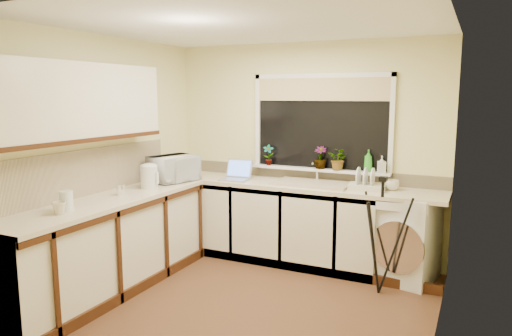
{
  "coord_description": "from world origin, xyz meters",
  "views": [
    {
      "loc": [
        1.83,
        -3.63,
        1.87
      ],
      "look_at": [
        -0.16,
        0.55,
        1.15
      ],
      "focal_mm": 33.27,
      "sensor_mm": 36.0,
      "label": 1
    }
  ],
  "objects_px": {
    "washing_machine": "(402,236)",
    "dish_rack": "(367,187)",
    "plant_c": "(320,157)",
    "plant_d": "(339,159)",
    "cup_left": "(59,208)",
    "tripod": "(381,236)",
    "microwave": "(174,169)",
    "laptop": "(237,174)",
    "kettle": "(149,177)",
    "soap_bottle_clear": "(382,164)",
    "soap_bottle_green": "(368,161)",
    "glass_jug": "(66,201)",
    "plant_a": "(268,155)",
    "cup_back": "(392,185)",
    "steel_jar": "(121,190)"
  },
  "relations": [
    {
      "from": "washing_machine",
      "to": "dish_rack",
      "type": "bearing_deg",
      "value": -164.33
    },
    {
      "from": "plant_c",
      "to": "dish_rack",
      "type": "bearing_deg",
      "value": -20.42
    },
    {
      "from": "plant_d",
      "to": "cup_left",
      "type": "distance_m",
      "value": 2.87
    },
    {
      "from": "tripod",
      "to": "microwave",
      "type": "xyz_separation_m",
      "value": [
        -2.32,
        -0.01,
        0.48
      ]
    },
    {
      "from": "cup_left",
      "to": "laptop",
      "type": "bearing_deg",
      "value": 74.83
    },
    {
      "from": "kettle",
      "to": "soap_bottle_clear",
      "type": "xyz_separation_m",
      "value": [
        2.17,
        1.13,
        0.12
      ]
    },
    {
      "from": "laptop",
      "to": "washing_machine",
      "type": "bearing_deg",
      "value": -1.43
    },
    {
      "from": "kettle",
      "to": "soap_bottle_green",
      "type": "bearing_deg",
      "value": 29.37
    },
    {
      "from": "microwave",
      "to": "plant_d",
      "type": "bearing_deg",
      "value": -54.26
    },
    {
      "from": "kettle",
      "to": "dish_rack",
      "type": "distance_m",
      "value": 2.26
    },
    {
      "from": "tripod",
      "to": "plant_c",
      "type": "distance_m",
      "value": 1.22
    },
    {
      "from": "laptop",
      "to": "soap_bottle_clear",
      "type": "distance_m",
      "value": 1.62
    },
    {
      "from": "tripod",
      "to": "glass_jug",
      "type": "xyz_separation_m",
      "value": [
        -2.33,
        -1.54,
        0.42
      ]
    },
    {
      "from": "washing_machine",
      "to": "plant_a",
      "type": "bearing_deg",
      "value": -174.75
    },
    {
      "from": "soap_bottle_clear",
      "to": "plant_a",
      "type": "bearing_deg",
      "value": -179.21
    },
    {
      "from": "microwave",
      "to": "soap_bottle_green",
      "type": "distance_m",
      "value": 2.15
    },
    {
      "from": "laptop",
      "to": "cup_back",
      "type": "relative_size",
      "value": 2.43
    },
    {
      "from": "kettle",
      "to": "dish_rack",
      "type": "xyz_separation_m",
      "value": [
        2.07,
        0.9,
        -0.09
      ]
    },
    {
      "from": "tripod",
      "to": "plant_d",
      "type": "height_order",
      "value": "plant_d"
    },
    {
      "from": "steel_jar",
      "to": "cup_left",
      "type": "xyz_separation_m",
      "value": [
        0.05,
        -0.8,
        -0.0
      ]
    },
    {
      "from": "steel_jar",
      "to": "plant_c",
      "type": "xyz_separation_m",
      "value": [
        1.53,
        1.52,
        0.22
      ]
    },
    {
      "from": "tripod",
      "to": "cup_back",
      "type": "relative_size",
      "value": 8.24
    },
    {
      "from": "steel_jar",
      "to": "cup_left",
      "type": "height_order",
      "value": "steel_jar"
    },
    {
      "from": "plant_d",
      "to": "cup_back",
      "type": "height_order",
      "value": "plant_d"
    },
    {
      "from": "tripod",
      "to": "laptop",
      "type": "bearing_deg",
      "value": 151.39
    },
    {
      "from": "dish_rack",
      "to": "steel_jar",
      "type": "bearing_deg",
      "value": -155.87
    },
    {
      "from": "kettle",
      "to": "plant_d",
      "type": "bearing_deg",
      "value": 32.95
    },
    {
      "from": "kettle",
      "to": "glass_jug",
      "type": "bearing_deg",
      "value": -90.95
    },
    {
      "from": "plant_c",
      "to": "soap_bottle_clear",
      "type": "xyz_separation_m",
      "value": [
        0.67,
        0.01,
        -0.04
      ]
    },
    {
      "from": "kettle",
      "to": "soap_bottle_green",
      "type": "xyz_separation_m",
      "value": [
        2.03,
        1.14,
        0.15
      ]
    },
    {
      "from": "laptop",
      "to": "cup_back",
      "type": "xyz_separation_m",
      "value": [
        1.73,
        0.13,
        -0.01
      ]
    },
    {
      "from": "steel_jar",
      "to": "plant_a",
      "type": "distance_m",
      "value": 1.77
    },
    {
      "from": "cup_back",
      "to": "plant_a",
      "type": "bearing_deg",
      "value": 174.88
    },
    {
      "from": "washing_machine",
      "to": "microwave",
      "type": "height_order",
      "value": "microwave"
    },
    {
      "from": "washing_machine",
      "to": "plant_a",
      "type": "xyz_separation_m",
      "value": [
        -1.58,
        0.18,
        0.73
      ]
    },
    {
      "from": "dish_rack",
      "to": "glass_jug",
      "type": "xyz_separation_m",
      "value": [
        -2.09,
        -1.99,
        0.06
      ]
    },
    {
      "from": "dish_rack",
      "to": "soap_bottle_green",
      "type": "relative_size",
      "value": 1.55
    },
    {
      "from": "tripod",
      "to": "plant_d",
      "type": "distance_m",
      "value": 1.08
    },
    {
      "from": "tripod",
      "to": "cup_left",
      "type": "bearing_deg",
      "value": -159.73
    },
    {
      "from": "laptop",
      "to": "soap_bottle_clear",
      "type": "xyz_separation_m",
      "value": [
        1.59,
        0.27,
        0.18
      ]
    },
    {
      "from": "dish_rack",
      "to": "glass_jug",
      "type": "height_order",
      "value": "glass_jug"
    },
    {
      "from": "tripod",
      "to": "cup_left",
      "type": "height_order",
      "value": "tripod"
    },
    {
      "from": "laptop",
      "to": "plant_a",
      "type": "relative_size",
      "value": 1.37
    },
    {
      "from": "plant_a",
      "to": "soap_bottle_green",
      "type": "xyz_separation_m",
      "value": [
        1.16,
        0.03,
        -0.0
      ]
    },
    {
      "from": "laptop",
      "to": "cup_back",
      "type": "distance_m",
      "value": 1.73
    },
    {
      "from": "kettle",
      "to": "steel_jar",
      "type": "relative_size",
      "value": 2.15
    },
    {
      "from": "soap_bottle_clear",
      "to": "washing_machine",
      "type": "bearing_deg",
      "value": -35.54
    },
    {
      "from": "dish_rack",
      "to": "soap_bottle_clear",
      "type": "distance_m",
      "value": 0.32
    },
    {
      "from": "plant_d",
      "to": "cup_back",
      "type": "relative_size",
      "value": 1.78
    },
    {
      "from": "kettle",
      "to": "cup_back",
      "type": "relative_size",
      "value": 1.7
    }
  ]
}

